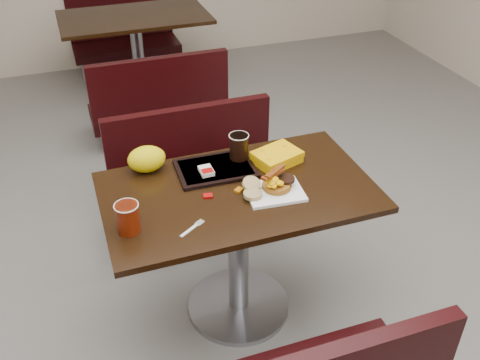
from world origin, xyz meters
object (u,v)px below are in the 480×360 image
object	(u,v)px
bench_far_n	(125,34)
knife	(283,189)
clamshell	(277,157)
bench_near_n	(199,178)
coffee_cup_near	(128,218)
coffee_cup_far	(239,147)
pancake_stack	(277,185)
fork	(189,231)
bench_far_s	(156,94)
hashbrown_sleeve_left	(206,171)
table_far	(139,59)
table_near	(238,253)
tray	(216,169)
paper_bag	(147,159)
platter	(275,192)

from	to	relation	value
bench_far_n	knife	bearing A→B (deg)	-86.83
clamshell	bench_near_n	bearing A→B (deg)	96.35
coffee_cup_near	coffee_cup_far	world-z (taller)	coffee_cup_far
pancake_stack	bench_far_n	bearing A→B (deg)	92.69
fork	knife	distance (m)	0.49
bench_far_s	knife	size ratio (longest dim) A/B	5.76
pancake_stack	coffee_cup_far	xyz separation A→B (m)	(-0.08, 0.29, 0.05)
knife	hashbrown_sleeve_left	world-z (taller)	hashbrown_sleeve_left
bench_near_n	table_far	xyz separation A→B (m)	(0.00, 1.90, 0.02)
table_near	bench_near_n	xyz separation A→B (m)	(0.00, 0.70, -0.02)
table_near	table_far	xyz separation A→B (m)	(0.00, 2.60, 0.00)
bench_near_n	coffee_cup_far	size ratio (longest dim) A/B	8.22
hashbrown_sleeve_left	coffee_cup_far	distance (m)	0.21
hashbrown_sleeve_left	bench_far_s	bearing A→B (deg)	85.53
pancake_stack	tray	distance (m)	0.32
paper_bag	tray	bearing A→B (deg)	-19.28
platter	bench_near_n	bearing A→B (deg)	105.06
platter	coffee_cup_far	xyz separation A→B (m)	(-0.06, 0.31, 0.07)
platter	pancake_stack	size ratio (longest dim) A/B	1.91
knife	coffee_cup_far	bearing A→B (deg)	163.93
tray	hashbrown_sleeve_left	xyz separation A→B (m)	(-0.05, -0.03, 0.02)
clamshell	fork	bearing A→B (deg)	-163.43
hashbrown_sleeve_left	table_near	bearing A→B (deg)	-56.45
bench_far_s	paper_bag	world-z (taller)	paper_bag
table_near	knife	size ratio (longest dim) A/B	6.91
platter	hashbrown_sleeve_left	distance (m)	0.34
bench_near_n	pancake_stack	distance (m)	0.88
platter	tray	size ratio (longest dim) A/B	0.69
pancake_stack	paper_bag	xyz separation A→B (m)	(-0.51, 0.35, 0.03)
bench_far_s	coffee_cup_near	bearing A→B (deg)	-103.95
tray	coffee_cup_near	bearing A→B (deg)	-144.13
pancake_stack	knife	size ratio (longest dim) A/B	0.74
bench_near_n	clamshell	world-z (taller)	clamshell
platter	fork	distance (m)	0.44
hashbrown_sleeve_left	bench_near_n	bearing A→B (deg)	78.29
table_near	fork	xyz separation A→B (m)	(-0.28, -0.21, 0.38)
paper_bag	bench_far_n	bearing A→B (deg)	83.42
platter	coffee_cup_near	world-z (taller)	coffee_cup_near
platter	fork	bearing A→B (deg)	-158.39
bench_far_n	platter	bearing A→B (deg)	-87.64
bench_far_n	hashbrown_sleeve_left	bearing A→B (deg)	-91.88
coffee_cup_near	clamshell	size ratio (longest dim) A/B	0.60
bench_near_n	clamshell	bearing A→B (deg)	-65.87
bench_far_n	tray	world-z (taller)	tray
pancake_stack	clamshell	world-z (taller)	clamshell
table_near	platter	size ratio (longest dim) A/B	4.90
bench_far_n	knife	xyz separation A→B (m)	(0.19, -3.37, 0.39)
table_near	tray	distance (m)	0.43
table_far	hashbrown_sleeve_left	world-z (taller)	hashbrown_sleeve_left
coffee_cup_far	paper_bag	bearing A→B (deg)	172.02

